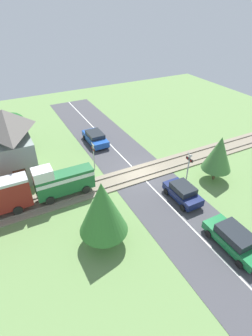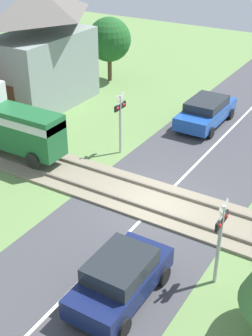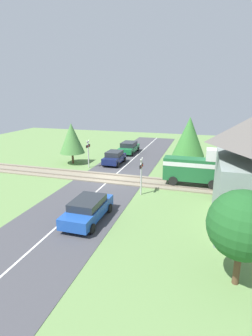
{
  "view_description": "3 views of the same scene",
  "coord_description": "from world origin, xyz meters",
  "px_view_note": "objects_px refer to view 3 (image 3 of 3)",
  "views": [
    {
      "loc": [
        -18.73,
        11.19,
        15.23
      ],
      "look_at": [
        0.0,
        1.49,
        1.2
      ],
      "focal_mm": 28.0,
      "sensor_mm": 36.0,
      "label": 1
    },
    {
      "loc": [
        -14.01,
        -7.05,
        10.46
      ],
      "look_at": [
        0.0,
        1.49,
        1.2
      ],
      "focal_mm": 50.0,
      "sensor_mm": 36.0,
      "label": 2
    },
    {
      "loc": [
        22.01,
        8.13,
        7.85
      ],
      "look_at": [
        0.0,
        1.49,
        1.2
      ],
      "focal_mm": 28.0,
      "sensor_mm": 36.0,
      "label": 3
    }
  ],
  "objects_px": {
    "car_behind_queue": "(129,147)",
    "crossing_signal_west_approach": "(88,150)",
    "car_near_crossing": "(114,157)",
    "crossing_signal_east_approach": "(141,171)",
    "pedestrian_by_station": "(237,191)",
    "station_building": "(249,174)",
    "car_far_side": "(88,209)"
  },
  "relations": [
    {
      "from": "car_behind_queue",
      "to": "crossing_signal_west_approach",
      "type": "bearing_deg",
      "value": -15.27
    },
    {
      "from": "car_near_crossing",
      "to": "car_behind_queue",
      "type": "xyz_separation_m",
      "value": [
        -5.91,
        -0.0,
        0.0
      ]
    },
    {
      "from": "crossing_signal_east_approach",
      "to": "pedestrian_by_station",
      "type": "height_order",
      "value": "crossing_signal_east_approach"
    },
    {
      "from": "crossing_signal_east_approach",
      "to": "pedestrian_by_station",
      "type": "bearing_deg",
      "value": 97.73
    },
    {
      "from": "station_building",
      "to": "car_near_crossing",
      "type": "bearing_deg",
      "value": -132.4
    },
    {
      "from": "car_far_side",
      "to": "crossing_signal_east_approach",
      "type": "height_order",
      "value": "crossing_signal_east_approach"
    },
    {
      "from": "car_far_side",
      "to": "crossing_signal_east_approach",
      "type": "xyz_separation_m",
      "value": [
        -5.2,
        2.19,
        1.16
      ]
    },
    {
      "from": "car_behind_queue",
      "to": "station_building",
      "type": "bearing_deg",
      "value": 35.62
    },
    {
      "from": "car_far_side",
      "to": "crossing_signal_west_approach",
      "type": "distance_m",
      "value": 12.34
    },
    {
      "from": "car_near_crossing",
      "to": "station_building",
      "type": "relative_size",
      "value": 0.55
    },
    {
      "from": "car_near_crossing",
      "to": "crossing_signal_east_approach",
      "type": "distance_m",
      "value": 9.64
    },
    {
      "from": "crossing_signal_east_approach",
      "to": "station_building",
      "type": "height_order",
      "value": "station_building"
    },
    {
      "from": "crossing_signal_west_approach",
      "to": "crossing_signal_east_approach",
      "type": "xyz_separation_m",
      "value": [
        5.99,
        7.27,
        0.0
      ]
    },
    {
      "from": "car_far_side",
      "to": "car_behind_queue",
      "type": "xyz_separation_m",
      "value": [
        -19.23,
        -2.88,
        0.01
      ]
    },
    {
      "from": "car_near_crossing",
      "to": "crossing_signal_east_approach",
      "type": "bearing_deg",
      "value": 32.0
    },
    {
      "from": "car_far_side",
      "to": "car_behind_queue",
      "type": "distance_m",
      "value": 19.44
    },
    {
      "from": "car_near_crossing",
      "to": "car_behind_queue",
      "type": "distance_m",
      "value": 5.91
    },
    {
      "from": "car_near_crossing",
      "to": "crossing_signal_west_approach",
      "type": "xyz_separation_m",
      "value": [
        2.13,
        -2.19,
        1.15
      ]
    },
    {
      "from": "crossing_signal_east_approach",
      "to": "station_building",
      "type": "distance_m",
      "value": 7.92
    },
    {
      "from": "car_far_side",
      "to": "crossing_signal_east_approach",
      "type": "relative_size",
      "value": 1.48
    },
    {
      "from": "crossing_signal_west_approach",
      "to": "crossing_signal_east_approach",
      "type": "relative_size",
      "value": 1.0
    },
    {
      "from": "crossing_signal_west_approach",
      "to": "car_near_crossing",
      "type": "bearing_deg",
      "value": 134.14
    },
    {
      "from": "crossing_signal_west_approach",
      "to": "crossing_signal_east_approach",
      "type": "distance_m",
      "value": 9.42
    },
    {
      "from": "station_building",
      "to": "pedestrian_by_station",
      "type": "xyz_separation_m",
      "value": [
        -4.04,
        -0.02,
        -2.58
      ]
    },
    {
      "from": "car_far_side",
      "to": "station_building",
      "type": "bearing_deg",
      "value": 102.84
    },
    {
      "from": "car_near_crossing",
      "to": "crossing_signal_west_approach",
      "type": "height_order",
      "value": "crossing_signal_west_approach"
    },
    {
      "from": "crossing_signal_west_approach",
      "to": "station_building",
      "type": "distance_m",
      "value": 17.1
    },
    {
      "from": "station_building",
      "to": "car_behind_queue",
      "type": "bearing_deg",
      "value": -144.38
    },
    {
      "from": "car_behind_queue",
      "to": "crossing_signal_west_approach",
      "type": "relative_size",
      "value": 1.52
    },
    {
      "from": "car_behind_queue",
      "to": "station_building",
      "type": "relative_size",
      "value": 0.68
    },
    {
      "from": "car_near_crossing",
      "to": "car_far_side",
      "type": "distance_m",
      "value": 13.63
    },
    {
      "from": "car_near_crossing",
      "to": "car_far_side",
      "type": "relative_size",
      "value": 0.83
    }
  ]
}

